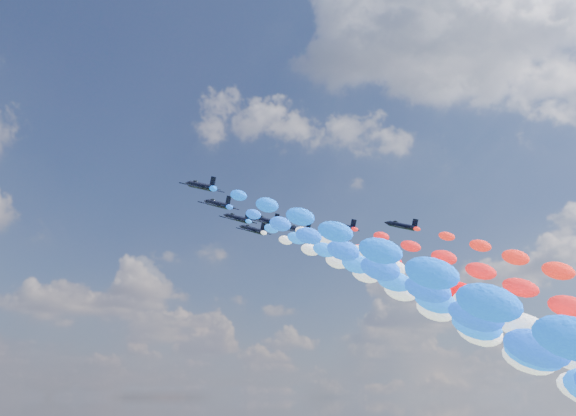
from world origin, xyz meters
TOP-DOWN VIEW (x-y plane):
  - jet_0 at (-28.44, -5.26)m, footprint 9.53×12.65m
  - trail_0 at (-28.44, -67.99)m, footprint 6.18×122.01m
  - jet_1 at (-18.63, 4.46)m, footprint 9.09×12.33m
  - trail_1 at (-18.63, -58.28)m, footprint 6.18×122.01m
  - jet_2 at (-8.43, 12.48)m, footprint 9.30×12.48m
  - trail_2 at (-8.43, -50.26)m, footprint 6.18×122.01m
  - jet_3 at (-1.51, 10.49)m, footprint 9.19×12.40m
  - trail_3 at (-1.51, -52.25)m, footprint 6.18×122.01m
  - jet_4 at (1.04, 20.02)m, footprint 9.44×12.58m
  - trail_4 at (1.04, -42.71)m, footprint 6.18×122.01m
  - jet_5 at (10.39, 13.52)m, footprint 9.64×12.72m
  - trail_5 at (10.39, -49.21)m, footprint 6.18×122.01m
  - jet_6 at (16.10, 3.96)m, footprint 9.48×12.61m
  - jet_7 at (27.62, -5.16)m, footprint 9.18×12.40m

SIDE VIEW (x-z plane):
  - trail_0 at x=-28.44m, z-range 41.56..105.49m
  - trail_1 at x=-18.63m, z-range 41.56..105.49m
  - trail_2 at x=-8.43m, z-range 41.56..105.49m
  - trail_3 at x=-1.51m, z-range 41.56..105.49m
  - trail_4 at x=1.04m, z-range 41.56..105.49m
  - trail_5 at x=10.39m, z-range 41.56..105.49m
  - jet_0 at x=-28.44m, z-range 100.84..107.30m
  - jet_1 at x=-18.63m, z-range 100.84..107.30m
  - jet_2 at x=-8.43m, z-range 100.84..107.30m
  - jet_3 at x=-1.51m, z-range 100.84..107.30m
  - jet_4 at x=1.04m, z-range 100.84..107.30m
  - jet_5 at x=10.39m, z-range 100.84..107.30m
  - jet_6 at x=16.10m, z-range 100.84..107.30m
  - jet_7 at x=27.62m, z-range 100.84..107.30m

